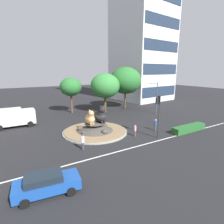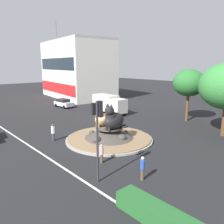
{
  "view_description": "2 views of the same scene",
  "coord_description": "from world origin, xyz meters",
  "views": [
    {
      "loc": [
        -10.66,
        -22.37,
        8.68
      ],
      "look_at": [
        2.83,
        0.01,
        2.63
      ],
      "focal_mm": 29.13,
      "sensor_mm": 36.0,
      "label": 1
    },
    {
      "loc": [
        17.06,
        -15.0,
        7.83
      ],
      "look_at": [
        -0.33,
        0.69,
        2.87
      ],
      "focal_mm": 36.11,
      "sensor_mm": 36.0,
      "label": 2
    }
  ],
  "objects": [
    {
      "name": "third_tree_left",
      "position": [
        13.52,
        11.82,
        6.37
      ],
      "size": [
        7.13,
        7.13,
        9.41
      ],
      "color": "brown",
      "rests_on": "ground"
    },
    {
      "name": "hatchback_near_shophouse",
      "position": [
        -8.75,
        -10.21,
        0.84
      ],
      "size": [
        4.71,
        2.46,
        1.59
      ],
      "rotation": [
        0.0,
        0.0,
        -0.13
      ],
      "color": "#19479E",
      "rests_on": "ground"
    },
    {
      "name": "ground_plane",
      "position": [
        0.0,
        0.0,
        0.0
      ],
      "size": [
        160.0,
        160.0,
        0.0
      ],
      "primitive_type": "plane",
      "color": "black"
    },
    {
      "name": "lane_centreline",
      "position": [
        0.0,
        -7.0,
        0.0
      ],
      "size": [
        112.0,
        0.2,
        0.01
      ],
      "primitive_type": "cube",
      "color": "silver",
      "rests_on": "ground"
    },
    {
      "name": "clipped_hedge_strip",
      "position": [
        11.8,
        -6.65,
        0.45
      ],
      "size": [
        5.98,
        1.2,
        0.9
      ],
      "primitive_type": "cube",
      "color": "#235B28",
      "rests_on": "ground"
    },
    {
      "name": "roundabout_island",
      "position": [
        -0.0,
        -0.01,
        0.55
      ],
      "size": [
        9.12,
        9.12,
        1.41
      ],
      "color": "gray",
      "rests_on": "ground"
    },
    {
      "name": "office_tower",
      "position": [
        25.48,
        20.46,
        17.81
      ],
      "size": [
        15.93,
        15.45,
        35.61
      ],
      "rotation": [
        0.0,
        0.0,
        0.11
      ],
      "color": "silver",
      "rests_on": "ground"
    },
    {
      "name": "delivery_box_truck",
      "position": [
        -9.87,
        8.65,
        1.62
      ],
      "size": [
        6.35,
        2.56,
        2.95
      ],
      "rotation": [
        0.0,
        0.0,
        -0.02
      ],
      "color": "silver",
      "rests_on": "ground"
    },
    {
      "name": "pedestrian_white_shirt",
      "position": [
        -3.7,
        -4.52,
        0.94
      ],
      "size": [
        0.38,
        0.38,
        1.79
      ],
      "rotation": [
        0.0,
        0.0,
        2.96
      ],
      "color": "#33384C",
      "rests_on": "ground"
    },
    {
      "name": "streetlight_arm",
      "position": [
        14.97,
        3.53,
        3.75
      ],
      "size": [
        2.38,
        0.32,
        6.31
      ],
      "rotation": [
        0.0,
        0.0,
        3.08
      ],
      "color": "#4C4C51",
      "rests_on": "ground"
    },
    {
      "name": "broadleaf_tree_behind_island",
      "position": [
        7.44,
        10.39,
        5.53
      ],
      "size": [
        5.97,
        5.97,
        8.08
      ],
      "color": "brown",
      "rests_on": "ground"
    },
    {
      "name": "cat_statue_black",
      "position": [
        0.84,
        -0.19,
        2.39
      ],
      "size": [
        1.66,
        2.67,
        2.69
      ],
      "rotation": [
        0.0,
        0.0,
        -1.56
      ],
      "color": "black",
      "rests_on": "roundabout_island"
    },
    {
      "name": "pedestrian_blue_shirt",
      "position": [
        7.88,
        -3.91,
        0.93
      ],
      "size": [
        0.31,
        0.31,
        1.73
      ],
      "rotation": [
        0.0,
        0.0,
        2.5
      ],
      "color": "brown",
      "rests_on": "ground"
    },
    {
      "name": "pedestrian_pink_shirt",
      "position": [
        3.87,
        -4.23,
        0.84
      ],
      "size": [
        0.32,
        0.32,
        1.58
      ],
      "rotation": [
        0.0,
        0.0,
        2.38
      ],
      "color": "brown",
      "rests_on": "ground"
    },
    {
      "name": "traffic_light_mast",
      "position": [
        5.94,
        -6.21,
        4.05
      ],
      "size": [
        0.78,
        0.46,
        5.56
      ],
      "rotation": [
        0.0,
        0.0,
        1.4
      ],
      "color": "#2D2D33",
      "rests_on": "ground"
    },
    {
      "name": "second_tree_near_tower",
      "position": [
        1.2,
        13.46,
        5.34
      ],
      "size": [
        4.36,
        4.36,
        7.22
      ],
      "color": "brown",
      "rests_on": "ground"
    },
    {
      "name": "cat_statue_calico",
      "position": [
        -0.82,
        -0.26,
        2.22
      ],
      "size": [
        1.42,
        2.2,
        2.22
      ],
      "rotation": [
        0.0,
        0.0,
        -1.6
      ],
      "color": "tan",
      "rests_on": "roundabout_island"
    }
  ]
}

